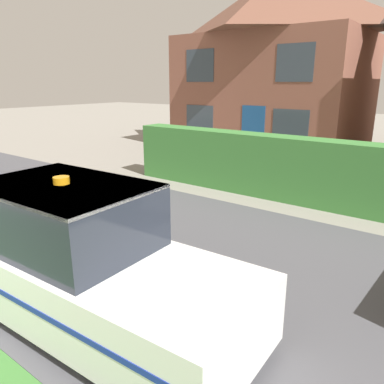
{
  "coord_description": "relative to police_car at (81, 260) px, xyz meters",
  "views": [
    {
      "loc": [
        4.74,
        -0.48,
        2.98
      ],
      "look_at": [
        0.79,
        4.74,
        1.05
      ],
      "focal_mm": 35.0,
      "sensor_mm": 36.0,
      "label": 1
    }
  ],
  "objects": [
    {
      "name": "police_car",
      "position": [
        0.0,
        0.0,
        0.0
      ],
      "size": [
        4.64,
        1.88,
        1.85
      ],
      "rotation": [
        0.0,
        0.0,
        0.04
      ],
      "color": "black",
      "rests_on": "road_strip"
    },
    {
      "name": "garden_hedge",
      "position": [
        0.1,
        6.47,
        0.01
      ],
      "size": [
        9.86,
        0.76,
        1.65
      ],
      "primitive_type": "cube",
      "color": "#3D7F38",
      "rests_on": "ground"
    },
    {
      "name": "road_strip",
      "position": [
        -1.03,
        2.14,
        -0.81
      ],
      "size": [
        28.0,
        6.3,
        0.01
      ],
      "primitive_type": "cube",
      "color": "#4C4C51",
      "rests_on": "ground"
    },
    {
      "name": "house_left",
      "position": [
        -3.87,
        13.58,
        3.0
      ],
      "size": [
        7.9,
        6.01,
        7.47
      ],
      "color": "brown",
      "rests_on": "ground"
    }
  ]
}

